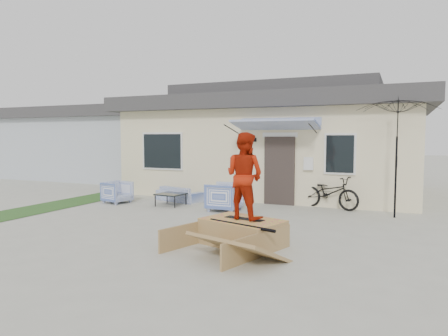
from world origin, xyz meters
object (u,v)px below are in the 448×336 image
at_px(armchair_right, 224,195).
at_px(skateboard, 244,218).
at_px(skate_ramp, 243,232).
at_px(skater, 244,174).
at_px(patio_umbrella, 397,150).
at_px(bicycle, 330,189).
at_px(armchair_left, 117,191).
at_px(coffee_table, 171,200).
at_px(loveseat, 180,191).

relative_size(armchair_right, skateboard, 1.10).
height_order(skate_ramp, skater, skater).
relative_size(armchair_right, patio_umbrella, 0.40).
bearing_deg(skate_ramp, bicycle, 96.94).
bearing_deg(skateboard, armchair_right, 131.26).
relative_size(armchair_left, coffee_table, 1.01).
distance_m(coffee_table, patio_umbrella, 6.52).
bearing_deg(patio_umbrella, armchair_left, -173.35).
bearing_deg(armchair_right, skater, 29.79).
bearing_deg(skateboard, coffee_table, 149.24).
bearing_deg(skate_ramp, loveseat, 149.36).
relative_size(armchair_right, coffee_table, 1.18).
bearing_deg(skateboard, armchair_left, 162.09).
height_order(skateboard, skater, skater).
distance_m(loveseat, skate_ramp, 5.74).
bearing_deg(skateboard, patio_umbrella, 68.37).
bearing_deg(bicycle, patio_umbrella, -92.87).
xyz_separation_m(loveseat, patio_umbrella, (6.49, -0.19, 1.43)).
distance_m(skateboard, skater, 0.86).
relative_size(bicycle, patio_umbrella, 0.83).
xyz_separation_m(armchair_left, skater, (5.47, -3.09, 0.99)).
height_order(armchair_left, skate_ramp, armchair_left).
xyz_separation_m(patio_umbrella, skate_ramp, (-2.65, -4.08, -1.50)).
bearing_deg(patio_umbrella, skate_ramp, -123.02).
xyz_separation_m(armchair_right, skater, (1.81, -3.17, 0.93)).
distance_m(bicycle, skateboard, 4.80).
height_order(armchair_left, skateboard, armchair_left).
height_order(patio_umbrella, skateboard, patio_umbrella).
xyz_separation_m(coffee_table, skate_ramp, (3.63, -3.37, 0.06)).
bearing_deg(skater, armchair_left, -14.88).
relative_size(bicycle, skateboard, 2.25).
bearing_deg(skate_ramp, patio_umbrella, 74.40).
bearing_deg(armchair_left, patio_umbrella, -71.61).
height_order(armchair_left, coffee_table, armchair_left).
relative_size(coffee_table, skateboard, 0.94).
bearing_deg(skater, loveseat, -33.05).
relative_size(armchair_right, bicycle, 0.49).
xyz_separation_m(armchair_left, coffee_table, (1.82, 0.23, -0.19)).
height_order(loveseat, bicycle, bicycle).
bearing_deg(armchair_left, skateboard, -107.72).
bearing_deg(skateboard, skater, -78.45).
bearing_deg(bicycle, skater, -172.05).
distance_m(coffee_table, skate_ramp, 4.95).
relative_size(skate_ramp, skater, 1.18).
distance_m(armchair_right, skater, 3.77).
xyz_separation_m(bicycle, skater, (-0.87, -4.72, 0.79)).
height_order(armchair_right, skater, skater).
xyz_separation_m(coffee_table, patio_umbrella, (6.29, 0.72, 1.56)).
xyz_separation_m(skate_ramp, skater, (0.01, 0.05, 1.13)).
height_order(coffee_table, bicycle, bicycle).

